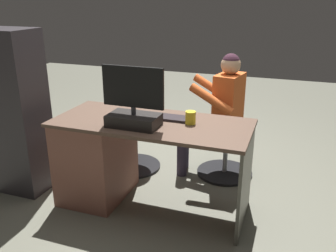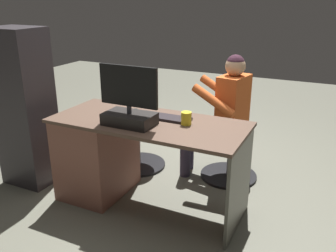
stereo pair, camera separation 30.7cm
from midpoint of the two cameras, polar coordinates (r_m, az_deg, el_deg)
ground_plane at (r=3.39m, az=-2.96°, el=-9.50°), size 10.00×10.00×0.00m
desk at (r=3.12m, az=-12.33°, el=-4.47°), size 1.54×0.67×0.74m
monitor at (r=2.69m, az=-8.72°, el=2.56°), size 0.47×0.23×0.45m
keyboard at (r=2.86m, az=-3.20°, el=1.31°), size 0.42×0.14×0.02m
computer_mouse at (r=2.99m, az=-8.17°, el=2.15°), size 0.06×0.10×0.04m
cup at (r=2.73m, az=0.36°, el=1.27°), size 0.08×0.08×0.10m
tv_remote at (r=2.95m, az=-11.16°, el=1.50°), size 0.11×0.15×0.02m
office_chair_teddy at (r=3.66m, az=-7.97°, el=-2.96°), size 0.55×0.55×0.46m
teddy_bear at (r=3.55m, az=-8.17°, el=2.39°), size 0.22×0.23×0.32m
visitor_chair at (r=3.52m, az=6.61°, el=-3.85°), size 0.54×0.54×0.46m
person at (r=3.37m, az=5.28°, el=2.96°), size 0.60×0.54×1.18m
equipment_rack at (r=3.42m, az=-25.08°, el=1.77°), size 0.44×0.36×1.41m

